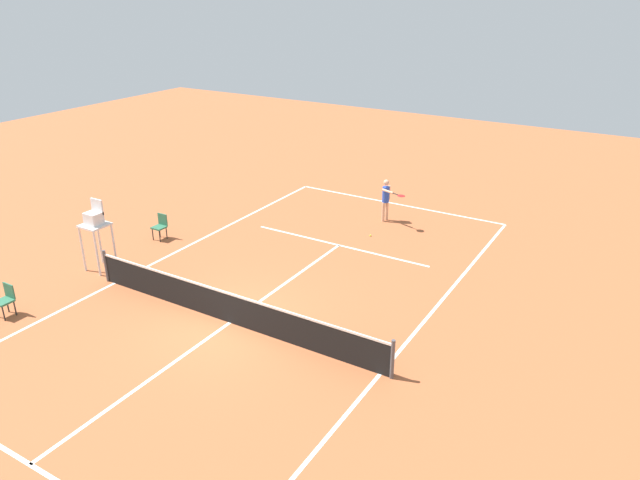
% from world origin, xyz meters
% --- Properties ---
extents(ground_plane, '(60.00, 60.00, 0.00)m').
position_xyz_m(ground_plane, '(0.00, 0.00, 0.00)').
color(ground_plane, '#AD5933').
extents(court_lines, '(9.43, 22.87, 0.01)m').
position_xyz_m(court_lines, '(0.00, 0.00, 0.00)').
color(court_lines, white).
rests_on(court_lines, ground).
extents(tennis_net, '(10.03, 0.10, 1.07)m').
position_xyz_m(tennis_net, '(0.00, 0.00, 0.50)').
color(tennis_net, '#4C4C51').
rests_on(tennis_net, ground).
extents(player_serving, '(1.20, 0.90, 1.72)m').
position_xyz_m(player_serving, '(-0.43, -9.30, 1.03)').
color(player_serving, '#D8A884').
rests_on(player_serving, ground).
extents(tennis_ball, '(0.07, 0.07, 0.07)m').
position_xyz_m(tennis_ball, '(-0.61, -7.60, 0.03)').
color(tennis_ball, '#CCE033').
rests_on(tennis_ball, ground).
extents(umpire_chair, '(0.80, 0.80, 2.41)m').
position_xyz_m(umpire_chair, '(5.84, -0.50, 1.61)').
color(umpire_chair, silver).
rests_on(umpire_chair, ground).
extents(courtside_chair_near, '(0.44, 0.46, 0.95)m').
position_xyz_m(courtside_chair_near, '(5.70, 2.93, 0.53)').
color(courtside_chair_near, '#262626').
rests_on(courtside_chair_near, ground).
extents(courtside_chair_mid, '(0.44, 0.46, 0.95)m').
position_xyz_m(courtside_chair_mid, '(5.97, -3.39, 0.53)').
color(courtside_chair_mid, '#262626').
rests_on(courtside_chair_mid, ground).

